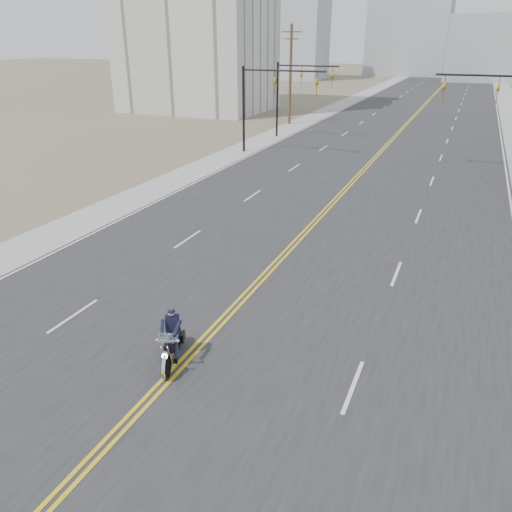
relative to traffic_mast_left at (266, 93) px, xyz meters
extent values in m
plane|color=#776D56|center=(8.98, -32.00, -4.94)|extent=(400.00, 400.00, 0.00)
cube|color=#303033|center=(8.98, 38.00, -4.93)|extent=(20.00, 200.00, 0.01)
cube|color=#A5A5A0|center=(-2.52, 38.00, -4.93)|extent=(3.00, 200.00, 0.01)
cube|color=#A5A5A0|center=(20.48, 38.00, -4.93)|extent=(3.00, 200.00, 0.01)
cylinder|color=black|center=(-2.02, 0.00, -1.44)|extent=(0.20, 0.20, 7.00)
cylinder|color=black|center=(1.48, 0.00, 1.76)|extent=(7.00, 0.14, 0.14)
imported|color=#BF8C0C|center=(0.78, 0.00, 1.11)|extent=(0.21, 0.26, 1.30)
imported|color=#BF8C0C|center=(4.28, 0.00, 1.11)|extent=(0.21, 0.26, 1.30)
cylinder|color=black|center=(16.48, 0.00, 1.76)|extent=(7.00, 0.14, 0.14)
imported|color=#BF8C0C|center=(17.18, 0.00, 1.11)|extent=(0.21, 0.26, 1.30)
imported|color=#BF8C0C|center=(13.68, 0.00, 1.11)|extent=(0.21, 0.26, 1.30)
cylinder|color=black|center=(-2.02, 8.00, -1.44)|extent=(0.20, 0.20, 7.00)
cylinder|color=black|center=(0.98, 8.00, 1.76)|extent=(6.00, 0.14, 0.14)
imported|color=#BF8C0C|center=(0.38, 8.00, 1.11)|extent=(0.21, 0.26, 1.30)
imported|color=#BF8C0C|center=(3.38, 8.00, 1.11)|extent=(0.21, 0.26, 1.30)
cylinder|color=brown|center=(-3.52, 16.00, 0.31)|extent=(0.30, 0.30, 10.50)
cube|color=brown|center=(-3.52, 16.00, 4.76)|extent=(2.20, 0.12, 0.12)
cube|color=brown|center=(-3.52, 16.00, 4.06)|extent=(1.60, 0.12, 0.12)
cube|color=#B7BCC6|center=(-26.02, 83.00, 6.06)|extent=(14.00, 12.00, 22.00)
cube|color=#ADB2B7|center=(16.98, 93.00, 2.06)|extent=(18.00, 14.00, 14.00)
cube|color=#ADB2B7|center=(-3.02, 108.00, 8.06)|extent=(20.00, 15.00, 26.00)
cube|color=#ADB2B7|center=(-41.02, 98.00, 3.06)|extent=(12.00, 12.00, 16.00)
camera|label=1|loc=(15.91, -39.56, 4.08)|focal=35.00mm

